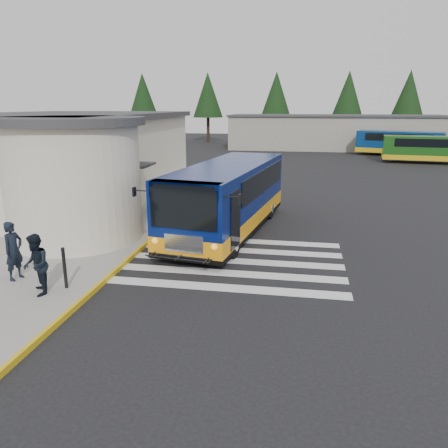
% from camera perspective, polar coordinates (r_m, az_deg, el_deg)
% --- Properties ---
extents(ground, '(140.00, 140.00, 0.00)m').
position_cam_1_polar(ground, '(16.37, 2.97, -3.97)').
color(ground, black).
rests_on(ground, ground).
extents(sidewalk, '(10.00, 34.00, 0.15)m').
position_cam_1_polar(sidewalk, '(22.80, -18.76, 0.97)').
color(sidewalk, gray).
rests_on(sidewalk, ground).
extents(curb_strip, '(0.12, 34.00, 0.16)m').
position_cam_1_polar(curb_strip, '(20.91, -6.75, 0.46)').
color(curb_strip, gold).
rests_on(curb_strip, ground).
extents(station_building, '(12.70, 18.70, 4.80)m').
position_cam_1_polar(station_building, '(25.76, -19.82, 8.10)').
color(station_building, beige).
rests_on(station_building, ground).
extents(crosswalk, '(8.00, 5.35, 0.01)m').
position_cam_1_polar(crosswalk, '(15.69, 0.79, -4.80)').
color(crosswalk, silver).
rests_on(crosswalk, ground).
extents(depot_building, '(26.40, 8.40, 4.20)m').
position_cam_1_polar(depot_building, '(57.60, 14.35, 11.56)').
color(depot_building, gray).
rests_on(depot_building, ground).
extents(tree_line, '(58.40, 4.40, 10.00)m').
position_cam_1_polar(tree_line, '(65.52, 14.38, 16.05)').
color(tree_line, black).
rests_on(tree_line, ground).
extents(transit_bus, '(4.65, 10.76, 2.96)m').
position_cam_1_polar(transit_bus, '(18.90, 0.54, 3.14)').
color(transit_bus, navy).
rests_on(transit_bus, ground).
extents(pedestrian_a, '(0.56, 0.74, 1.84)m').
position_cam_1_polar(pedestrian_a, '(14.88, -25.78, -3.17)').
color(pedestrian_a, black).
rests_on(pedestrian_a, sidewalk).
extents(pedestrian_b, '(1.03, 1.09, 1.78)m').
position_cam_1_polar(pedestrian_b, '(13.45, -23.36, -4.92)').
color(pedestrian_b, black).
rests_on(pedestrian_b, sidewalk).
extents(bollard, '(0.10, 0.10, 1.25)m').
position_cam_1_polar(bollard, '(13.69, -20.10, -5.41)').
color(bollard, black).
rests_on(bollard, sidewalk).
extents(far_bus_a, '(9.16, 5.29, 2.28)m').
position_cam_1_polar(far_bus_a, '(51.69, 21.95, 9.87)').
color(far_bus_a, navy).
rests_on(far_bus_a, ground).
extents(far_bus_b, '(8.72, 3.39, 2.19)m').
position_cam_1_polar(far_bus_b, '(46.37, 25.32, 8.94)').
color(far_bus_b, '#174B14').
rests_on(far_bus_b, ground).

